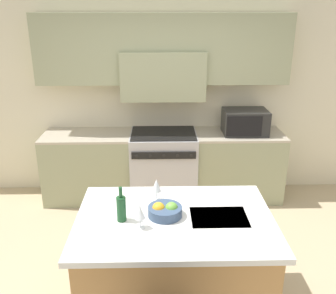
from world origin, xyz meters
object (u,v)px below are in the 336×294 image
(fruit_bowl, at_px, (165,211))
(range_stove, at_px, (164,166))
(wine_glass_far, at_px, (156,186))
(microwave, at_px, (245,122))
(wine_glass_near, at_px, (140,212))
(wine_bottle, at_px, (121,208))

(fruit_bowl, bearing_deg, range_stove, 89.74)
(range_stove, relative_size, wine_glass_far, 4.80)
(microwave, bearing_deg, fruit_bowl, -117.28)
(microwave, relative_size, wine_glass_far, 2.91)
(range_stove, relative_size, wine_glass_near, 4.80)
(range_stove, xyz_separation_m, microwave, (1.06, 0.02, 0.60))
(wine_bottle, distance_m, wine_glass_far, 0.41)
(wine_glass_near, bearing_deg, wine_bottle, 143.48)
(range_stove, height_order, microwave, microwave)
(wine_glass_far, relative_size, fruit_bowl, 0.73)
(wine_glass_far, bearing_deg, fruit_bowl, -75.24)
(microwave, distance_m, fruit_bowl, 2.33)
(range_stove, xyz_separation_m, wine_glass_far, (-0.08, -1.79, 0.59))
(fruit_bowl, bearing_deg, wine_glass_near, -137.94)
(wine_glass_near, distance_m, wine_glass_far, 0.44)
(wine_bottle, height_order, fruit_bowl, wine_bottle)
(range_stove, bearing_deg, wine_glass_near, -95.05)
(range_stove, height_order, wine_glass_far, wine_glass_far)
(microwave, distance_m, wine_glass_far, 2.14)
(microwave, xyz_separation_m, fruit_bowl, (-1.07, -2.07, -0.10))
(fruit_bowl, bearing_deg, wine_glass_far, 104.76)
(wine_bottle, distance_m, wine_glass_near, 0.18)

